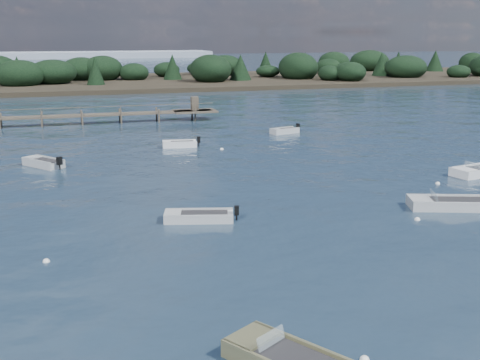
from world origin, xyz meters
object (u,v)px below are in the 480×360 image
object	(u,v)px
tender_far_grey	(44,164)
dinghy_mid_white_a	(452,205)
tender_far_white	(180,145)
dinghy_mid_grey	(199,218)
tender_far_grey_b	(285,132)

from	to	relation	value
tender_far_grey	dinghy_mid_white_a	size ratio (longest dim) A/B	0.67
tender_far_white	dinghy_mid_grey	bearing A→B (deg)	-98.51
tender_far_white	dinghy_mid_grey	world-z (taller)	tender_far_white
tender_far_white	tender_far_grey	bearing A→B (deg)	-157.21
tender_far_grey	tender_far_white	xyz separation A→B (m)	(11.62, 4.88, -0.01)
dinghy_mid_white_a	tender_far_white	bearing A→B (deg)	116.02
tender_far_grey_b	dinghy_mid_grey	world-z (taller)	tender_far_grey_b
dinghy_mid_grey	dinghy_mid_white_a	xyz separation A→B (m)	(14.80, -1.95, 0.02)
tender_far_white	tender_far_grey_b	distance (m)	12.52
tender_far_white	dinghy_mid_white_a	world-z (taller)	dinghy_mid_white_a
dinghy_mid_grey	tender_far_grey_b	bearing A→B (deg)	60.02
tender_far_grey	tender_far_grey_b	size ratio (longest dim) A/B	1.08
dinghy_mid_white_a	tender_far_grey_b	bearing A→B (deg)	89.58
tender_far_white	dinghy_mid_white_a	size ratio (longest dim) A/B	0.64
dinghy_mid_grey	dinghy_mid_white_a	size ratio (longest dim) A/B	0.77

